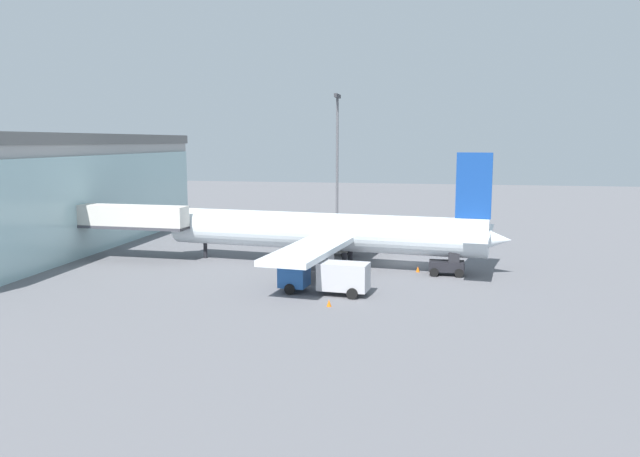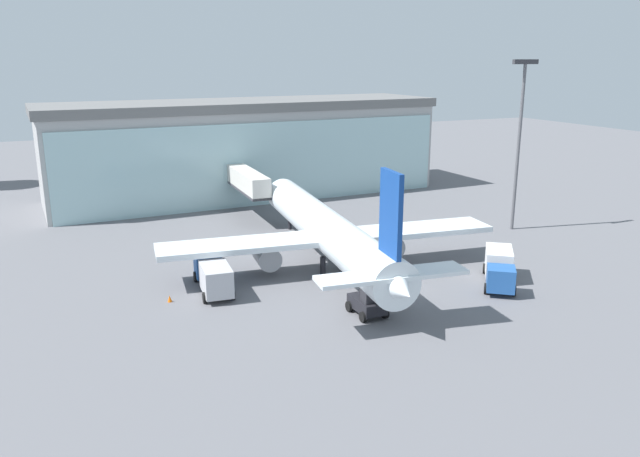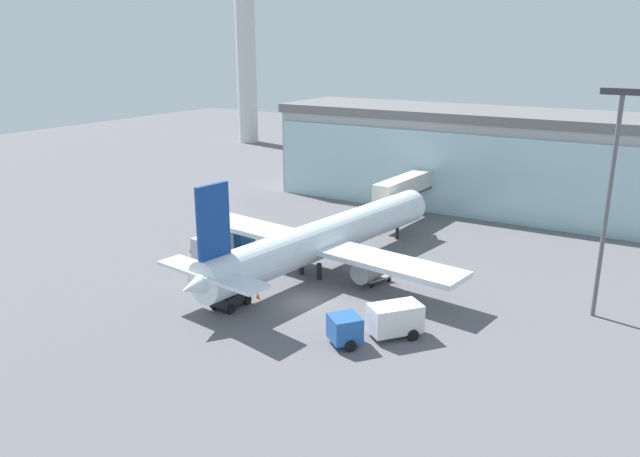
# 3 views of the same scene
# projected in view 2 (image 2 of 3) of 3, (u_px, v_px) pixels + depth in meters

# --- Properties ---
(ground) EXTENTS (240.00, 240.00, 0.00)m
(ground) POSITION_uv_depth(u_px,v_px,m) (393.00, 287.00, 52.87)
(ground) COLOR slate
(terminal_building) EXTENTS (54.76, 16.60, 13.17)m
(terminal_building) POSITION_uv_depth(u_px,v_px,m) (245.00, 148.00, 87.20)
(terminal_building) COLOR #A3A3A3
(terminal_building) RESTS_ON ground
(jet_bridge) EXTENTS (2.80, 14.48, 5.75)m
(jet_bridge) POSITION_uv_depth(u_px,v_px,m) (245.00, 180.00, 75.79)
(jet_bridge) COLOR beige
(jet_bridge) RESTS_ON ground
(apron_light_mast) EXTENTS (3.20, 0.40, 18.62)m
(apron_light_mast) POSITION_uv_depth(u_px,v_px,m) (520.00, 131.00, 67.88)
(apron_light_mast) COLOR #59595E
(apron_light_mast) RESTS_ON ground
(airplane) EXTENTS (31.24, 35.74, 11.31)m
(airplane) POSITION_uv_depth(u_px,v_px,m) (328.00, 231.00, 57.21)
(airplane) COLOR white
(airplane) RESTS_ON ground
(catering_truck) EXTENTS (3.05, 7.47, 2.65)m
(catering_truck) POSITION_uv_depth(u_px,v_px,m) (213.00, 275.00, 51.42)
(catering_truck) COLOR #2659A5
(catering_truck) RESTS_ON ground
(fuel_truck) EXTENTS (6.17, 7.14, 2.65)m
(fuel_truck) POSITION_uv_depth(u_px,v_px,m) (499.00, 267.00, 53.33)
(fuel_truck) COLOR #2659A5
(fuel_truck) RESTS_ON ground
(baggage_cart) EXTENTS (2.40, 3.16, 1.50)m
(baggage_cart) POSITION_uv_depth(u_px,v_px,m) (381.00, 253.00, 60.40)
(baggage_cart) COLOR #9E998C
(baggage_cart) RESTS_ON ground
(pushback_tug) EXTENTS (2.17, 3.21, 2.30)m
(pushback_tug) POSITION_uv_depth(u_px,v_px,m) (368.00, 303.00, 46.73)
(pushback_tug) COLOR black
(pushback_tug) RESTS_ON ground
(safety_cone_nose) EXTENTS (0.36, 0.36, 0.55)m
(safety_cone_nose) POSITION_uv_depth(u_px,v_px,m) (360.00, 298.00, 49.69)
(safety_cone_nose) COLOR orange
(safety_cone_nose) RESTS_ON ground
(safety_cone_wingtip) EXTENTS (0.36, 0.36, 0.55)m
(safety_cone_wingtip) POSITION_uv_depth(u_px,v_px,m) (170.00, 299.00, 49.48)
(safety_cone_wingtip) COLOR orange
(safety_cone_wingtip) RESTS_ON ground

